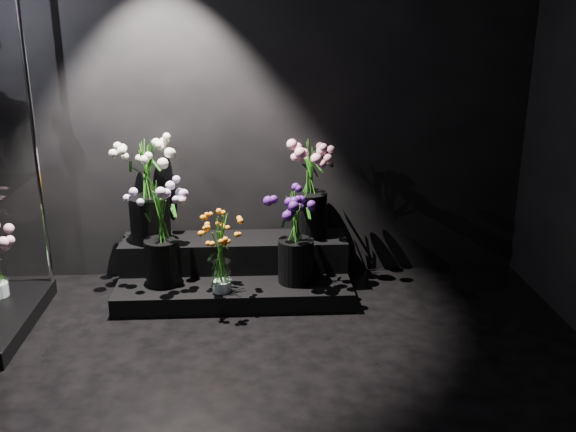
{
  "coord_description": "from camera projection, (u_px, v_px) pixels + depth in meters",
  "views": [
    {
      "loc": [
        0.03,
        -2.51,
        1.91
      ],
      "look_at": [
        0.23,
        1.2,
        0.7
      ],
      "focal_mm": 40.0,
      "sensor_mm": 36.0,
      "label": 1
    }
  ],
  "objects": [
    {
      "name": "wall_back",
      "position": [
        248.0,
        85.0,
        4.44
      ],
      "size": [
        4.0,
        0.0,
        4.0
      ],
      "primitive_type": "plane",
      "rotation": [
        1.57,
        0.0,
        0.0
      ],
      "color": "black",
      "rests_on": "floor"
    },
    {
      "name": "display_riser",
      "position": [
        235.0,
        270.0,
        4.52
      ],
      "size": [
        1.59,
        0.71,
        0.35
      ],
      "color": "black",
      "rests_on": "floor"
    },
    {
      "name": "bouquet_orange_bells",
      "position": [
        221.0,
        252.0,
        4.12
      ],
      "size": [
        0.27,
        0.27,
        0.53
      ],
      "rotation": [
        0.0,
        0.0,
        0.03
      ],
      "color": "white",
      "rests_on": "display_riser"
    },
    {
      "name": "bouquet_lilac",
      "position": [
        161.0,
        227.0,
        4.21
      ],
      "size": [
        0.4,
        0.4,
        0.71
      ],
      "rotation": [
        0.0,
        0.0,
        -0.15
      ],
      "color": "black",
      "rests_on": "display_riser"
    },
    {
      "name": "bouquet_purple",
      "position": [
        296.0,
        232.0,
        4.25
      ],
      "size": [
        0.35,
        0.35,
        0.63
      ],
      "rotation": [
        0.0,
        0.0,
        -0.04
      ],
      "color": "black",
      "rests_on": "display_riser"
    },
    {
      "name": "bouquet_cream_roses",
      "position": [
        148.0,
        186.0,
        4.37
      ],
      "size": [
        0.45,
        0.45,
        0.7
      ],
      "rotation": [
        0.0,
        0.0,
        0.18
      ],
      "color": "black",
      "rests_on": "display_riser"
    },
    {
      "name": "bouquet_pink_roses",
      "position": [
        310.0,
        181.0,
        4.48
      ],
      "size": [
        0.49,
        0.49,
        0.69
      ],
      "rotation": [
        0.0,
        0.0,
        0.35
      ],
      "color": "black",
      "rests_on": "display_riser"
    }
  ]
}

